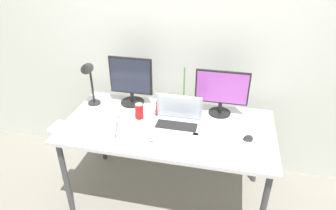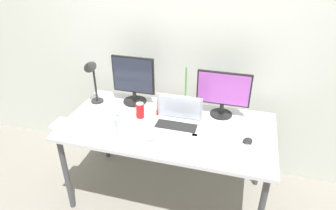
{
  "view_description": "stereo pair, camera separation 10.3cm",
  "coord_description": "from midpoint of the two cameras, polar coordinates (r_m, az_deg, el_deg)",
  "views": [
    {
      "loc": [
        0.42,
        -1.9,
        2.02
      ],
      "look_at": [
        0.0,
        0.0,
        0.92
      ],
      "focal_mm": 32.0,
      "sensor_mm": 36.0,
      "label": 1
    },
    {
      "loc": [
        0.52,
        -1.88,
        2.02
      ],
      "look_at": [
        0.0,
        0.0,
        0.92
      ],
      "focal_mm": 32.0,
      "sensor_mm": 36.0,
      "label": 2
    }
  ],
  "objects": [
    {
      "name": "water_bottle",
      "position": [
        2.14,
        -10.49,
        -4.41
      ],
      "size": [
        0.07,
        0.07,
        0.23
      ],
      "color": "silver",
      "rests_on": "work_desk"
    },
    {
      "name": "mouse_by_laptop",
      "position": [
        2.18,
        -4.49,
        -6.07
      ],
      "size": [
        0.08,
        0.11,
        0.03
      ],
      "primitive_type": "ellipsoid",
      "rotation": [
        0.0,
        0.0,
        0.25
      ],
      "color": "silver",
      "rests_on": "work_desk"
    },
    {
      "name": "keyboard_main",
      "position": [
        2.14,
        8.51,
        -7.38
      ],
      "size": [
        0.42,
        0.17,
        0.02
      ],
      "primitive_type": "cube",
      "rotation": [
        0.0,
        0.0,
        -0.05
      ],
      "color": "#B2B2B7",
      "rests_on": "work_desk"
    },
    {
      "name": "mouse_by_keyboard",
      "position": [
        2.21,
        13.72,
        -6.31
      ],
      "size": [
        0.09,
        0.11,
        0.03
      ],
      "primitive_type": "ellipsoid",
      "rotation": [
        0.0,
        0.0,
        -0.32
      ],
      "color": "black",
      "rests_on": "work_desk"
    },
    {
      "name": "monitor_center",
      "position": [
        2.41,
        8.97,
        2.63
      ],
      "size": [
        0.42,
        0.18,
        0.38
      ],
      "color": "black",
      "rests_on": "work_desk"
    },
    {
      "name": "soda_can_by_laptop",
      "position": [
        2.44,
        -2.79,
        -0.45
      ],
      "size": [
        0.07,
        0.07,
        0.13
      ],
      "color": "red",
      "rests_on": "work_desk"
    },
    {
      "name": "work_desk",
      "position": [
        2.36,
        -1.25,
        -5.09
      ],
      "size": [
        1.62,
        0.82,
        0.74
      ],
      "color": "#424247",
      "rests_on": "ground"
    },
    {
      "name": "bamboo_vase",
      "position": [
        2.51,
        1.84,
        0.77
      ],
      "size": [
        0.06,
        0.06,
        0.38
      ],
      "color": "#B2D1B7",
      "rests_on": "work_desk"
    },
    {
      "name": "laptop_silver",
      "position": [
        2.31,
        0.58,
        -2.6
      ],
      "size": [
        0.36,
        0.22,
        0.24
      ],
      "color": "#B7B7BC",
      "rests_on": "work_desk"
    },
    {
      "name": "monitor_left",
      "position": [
        2.56,
        -8.22,
        4.68
      ],
      "size": [
        0.37,
        0.21,
        0.42
      ],
      "color": "black",
      "rests_on": "work_desk"
    },
    {
      "name": "ground_plane",
      "position": [
        2.8,
        -1.1,
        -16.61
      ],
      "size": [
        16.0,
        16.0,
        0.0
      ],
      "primitive_type": "plane",
      "color": "gray"
    },
    {
      "name": "wall_back",
      "position": [
        2.62,
        1.73,
        13.51
      ],
      "size": [
        7.0,
        0.08,
        2.6
      ],
      "primitive_type": "cube",
      "color": "silver",
      "rests_on": "ground"
    },
    {
      "name": "keyboard_aux",
      "position": [
        2.37,
        -17.98,
        -4.56
      ],
      "size": [
        0.44,
        0.17,
        0.02
      ],
      "primitive_type": "cube",
      "rotation": [
        0.0,
        0.0,
        -0.05
      ],
      "color": "white",
      "rests_on": "work_desk"
    },
    {
      "name": "soda_can_near_keyboard",
      "position": [
        2.4,
        -6.73,
        -1.18
      ],
      "size": [
        0.07,
        0.07,
        0.13
      ],
      "color": "red",
      "rests_on": "work_desk"
    },
    {
      "name": "desk_lamp",
      "position": [
        2.56,
        -16.12,
        5.48
      ],
      "size": [
        0.11,
        0.18,
        0.43
      ],
      "color": "black",
      "rests_on": "work_desk"
    }
  ]
}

